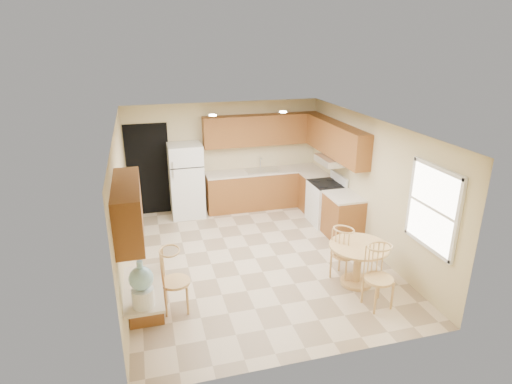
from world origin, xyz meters
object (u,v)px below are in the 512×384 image
object	(u,v)px
dining_table	(358,259)
chair_table_a	(346,250)
chair_table_b	(383,274)
chair_desk	(175,277)
water_crock	(142,286)
stove	(326,202)
refrigerator	(186,181)

from	to	relation	value
dining_table	chair_table_a	distance (m)	0.23
dining_table	chair_table_b	size ratio (longest dim) A/B	0.97
chair_table_a	chair_desk	size ratio (longest dim) A/B	0.92
chair_table_a	water_crock	world-z (taller)	water_crock
chair_table_a	dining_table	bearing A→B (deg)	6.16
dining_table	chair_table_b	world-z (taller)	chair_table_b
water_crock	stove	bearing A→B (deg)	40.06
refrigerator	chair_table_a	bearing A→B (deg)	-57.75
dining_table	water_crock	bearing A→B (deg)	-165.97
stove	dining_table	world-z (taller)	stove
chair_table_b	chair_desk	xyz separation A→B (m)	(-2.95, 0.72, 0.01)
refrigerator	water_crock	size ratio (longest dim) A/B	2.72
dining_table	chair_table_a	xyz separation A→B (m)	(-0.14, 0.16, 0.09)
dining_table	refrigerator	bearing A→B (deg)	122.63
water_crock	chair_table_b	bearing A→B (deg)	1.77
stove	water_crock	size ratio (longest dim) A/B	1.78
stove	water_crock	distance (m)	5.16
dining_table	water_crock	size ratio (longest dim) A/B	1.57
chair_table_b	water_crock	world-z (taller)	water_crock
dining_table	water_crock	distance (m)	3.55
stove	chair_table_b	world-z (taller)	stove
stove	dining_table	distance (m)	2.51
chair_table_a	chair_table_b	world-z (taller)	chair_table_b
dining_table	chair_table_b	xyz separation A→B (m)	(0.00, -0.74, 0.14)
chair_table_a	water_crock	distance (m)	3.45
refrigerator	chair_desk	world-z (taller)	refrigerator
stove	chair_table_a	bearing A→B (deg)	-106.12
refrigerator	chair_table_a	size ratio (longest dim) A/B	1.82
chair_desk	water_crock	bearing A→B (deg)	-24.83
chair_table_a	chair_table_b	xyz separation A→B (m)	(0.14, -0.91, 0.04)
dining_table	water_crock	world-z (taller)	water_crock
refrigerator	chair_desk	distance (m)	3.75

